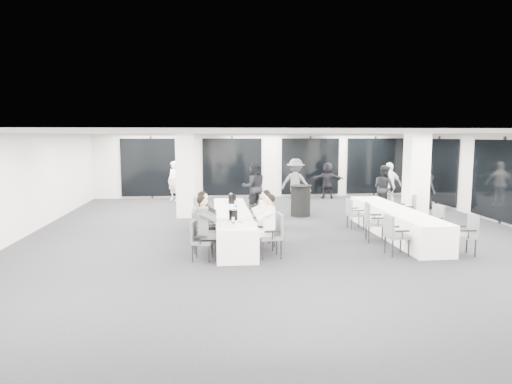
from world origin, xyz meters
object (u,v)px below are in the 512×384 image
at_px(chair_main_right_mid, 266,219).
at_px(standing_guest_d, 390,182).
at_px(chair_main_right_fourth, 261,213).
at_px(standing_guest_c, 296,180).
at_px(standing_guest_f, 327,178).
at_px(ice_bucket_far, 232,199).
at_px(ice_bucket_near, 233,215).
at_px(standing_guest_a, 254,186).
at_px(standing_guest_b, 254,184).
at_px(cocktail_table, 301,200).
at_px(standing_guest_h, 384,185).
at_px(chair_side_left_near, 394,232).
at_px(chair_side_left_far, 353,212).
at_px(chair_main_left_near, 199,238).
at_px(chair_side_right_near, 467,232).
at_px(chair_main_right_second, 269,228).
at_px(standing_guest_g, 174,178).
at_px(chair_main_left_far, 202,210).
at_px(chair_main_left_fourth, 201,213).
at_px(chair_main_right_far, 257,209).
at_px(chair_main_left_mid, 200,223).
at_px(chair_side_right_far, 407,208).
at_px(banquet_table_main, 232,225).
at_px(chair_main_left_second, 199,229).
at_px(chair_main_right_near, 274,232).
at_px(chair_side_left_mid, 373,220).
at_px(chair_side_right_mid, 434,220).
at_px(banquet_table_side, 394,222).
at_px(standing_guest_e, 425,180).

xyz_separation_m(chair_main_right_mid, standing_guest_d, (5.30, 4.95, 0.39)).
xyz_separation_m(chair_main_right_fourth, standing_guest_c, (1.86, 4.52, 0.47)).
bearing_deg(standing_guest_f, ice_bucket_far, 59.61).
height_order(chair_main_right_mid, ice_bucket_near, chair_main_right_mid).
xyz_separation_m(standing_guest_a, standing_guest_b, (-0.03, -0.17, 0.10)).
bearing_deg(cocktail_table, standing_guest_h, 11.31).
height_order(chair_side_left_near, standing_guest_b, standing_guest_b).
bearing_deg(chair_side_left_far, standing_guest_b, -143.67).
distance_m(chair_main_left_near, ice_bucket_near, 1.13).
relative_size(chair_side_left_far, chair_side_right_near, 0.92).
relative_size(chair_main_right_second, standing_guest_g, 0.48).
relative_size(chair_main_left_far, standing_guest_d, 0.47).
xyz_separation_m(chair_main_left_fourth, chair_side_left_far, (4.45, 0.30, -0.10)).
bearing_deg(standing_guest_g, chair_main_right_far, -24.53).
distance_m(chair_main_left_mid, standing_guest_g, 7.95).
xyz_separation_m(chair_main_left_fourth, chair_side_right_far, (6.11, 0.35, -0.03)).
relative_size(banquet_table_main, chair_main_left_fourth, 4.79).
relative_size(chair_main_left_fourth, chair_side_right_near, 1.10).
xyz_separation_m(chair_main_left_second, chair_main_right_near, (1.67, -0.63, 0.01)).
height_order(chair_main_right_mid, standing_guest_c, standing_guest_c).
height_order(chair_main_right_near, ice_bucket_far, ice_bucket_far).
relative_size(chair_main_right_fourth, standing_guest_f, 0.56).
xyz_separation_m(chair_side_left_mid, chair_side_left_far, (0.01, 1.64, -0.08)).
xyz_separation_m(chair_main_left_far, ice_bucket_far, (0.90, -0.21, 0.36)).
xyz_separation_m(cocktail_table, chair_main_left_near, (-3.31, -5.22, -0.04)).
bearing_deg(standing_guest_a, standing_guest_d, -37.32).
height_order(standing_guest_c, ice_bucket_far, standing_guest_c).
bearing_deg(chair_side_right_mid, ice_bucket_far, 60.09).
bearing_deg(chair_main_left_mid, standing_guest_c, 139.55).
distance_m(chair_main_left_mid, chair_side_left_mid, 4.43).
relative_size(standing_guest_a, ice_bucket_near, 7.72).
height_order(chair_side_left_near, chair_side_left_mid, chair_side_left_mid).
bearing_deg(ice_bucket_far, standing_guest_a, 72.38).
height_order(banquet_table_side, standing_guest_g, standing_guest_g).
xyz_separation_m(chair_main_left_far, standing_guest_e, (8.26, 2.82, 0.53)).
distance_m(chair_main_left_fourth, chair_side_left_near, 5.20).
height_order(chair_main_left_near, standing_guest_g, standing_guest_g).
xyz_separation_m(standing_guest_b, ice_bucket_near, (-1.02, -5.39, -0.16)).
xyz_separation_m(chair_main_left_fourth, chair_side_left_near, (4.44, -2.70, -0.07)).
xyz_separation_m(banquet_table_main, standing_guest_a, (1.01, 4.32, 0.55)).
height_order(standing_guest_b, ice_bucket_far, standing_guest_b).
height_order(chair_main_right_second, ice_bucket_near, ice_bucket_near).
bearing_deg(standing_guest_d, standing_guest_c, -24.33).
xyz_separation_m(chair_side_left_far, standing_guest_c, (-0.91, 4.25, 0.55)).
height_order(chair_main_right_second, chair_main_right_far, chair_main_right_far).
distance_m(chair_main_left_near, ice_bucket_far, 3.47).
bearing_deg(chair_main_left_mid, chair_main_right_mid, 80.43).
distance_m(chair_side_right_mid, ice_bucket_far, 5.56).
relative_size(cocktail_table, chair_main_right_near, 1.06).
distance_m(chair_side_right_near, chair_side_right_far, 3.22).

